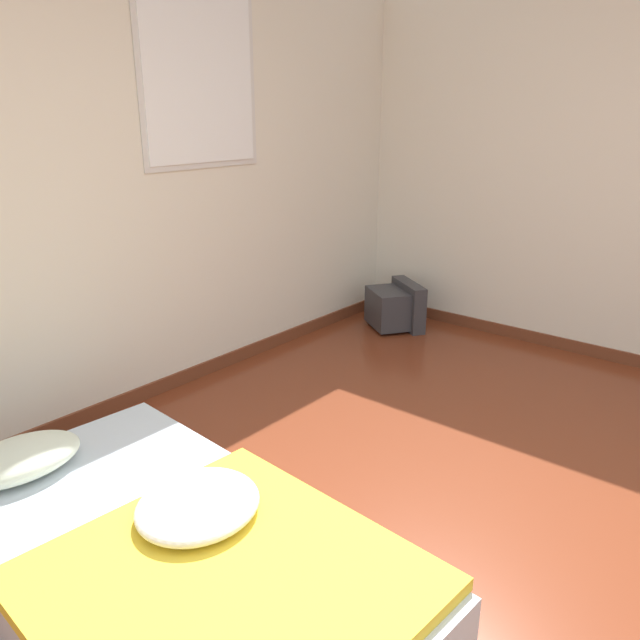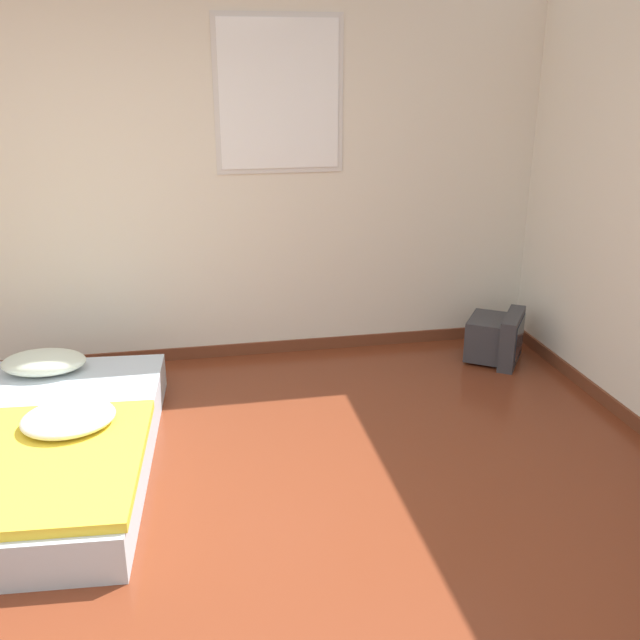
# 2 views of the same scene
# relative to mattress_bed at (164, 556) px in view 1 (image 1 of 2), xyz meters

# --- Properties ---
(ground_plane) EXTENTS (20.00, 20.00, 0.00)m
(ground_plane) POSITION_rel_mattress_bed_xyz_m (0.60, -1.03, -0.14)
(ground_plane) COLOR maroon
(wall_back) EXTENTS (8.00, 0.08, 2.60)m
(wall_back) POSITION_rel_mattress_bed_xyz_m (0.61, 1.45, 1.15)
(wall_back) COLOR silver
(wall_back) RESTS_ON ground_plane
(mattress_bed) EXTENTS (1.23, 2.09, 0.37)m
(mattress_bed) POSITION_rel_mattress_bed_xyz_m (0.00, 0.00, 0.00)
(mattress_bed) COLOR silver
(mattress_bed) RESTS_ON ground_plane
(crt_tv) EXTENTS (0.54, 0.56, 0.37)m
(crt_tv) POSITION_rel_mattress_bed_xyz_m (3.01, 0.95, 0.03)
(crt_tv) COLOR #333338
(crt_tv) RESTS_ON ground_plane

